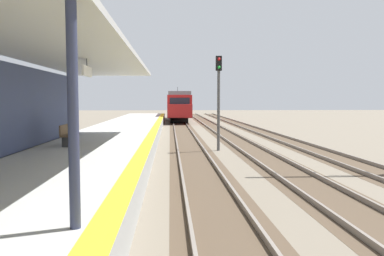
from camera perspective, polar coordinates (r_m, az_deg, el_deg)
name	(u,v)px	position (r m, az deg, el deg)	size (l,w,h in m)	color
station_platform	(95,155)	(17.63, -13.82, -3.73)	(5.00, 80.00, 0.91)	#A8A8A3
station_building_with_canopy	(4,105)	(13.40, -25.36, 3.06)	(4.85, 24.00, 4.43)	#4C4C4C
track_pair_nearest_platform	(191,151)	(21.38, -0.09, -3.35)	(2.34, 120.00, 0.16)	#4C3D2D
track_pair_middle	(254,151)	(21.82, 8.87, -3.25)	(2.34, 120.00, 0.16)	#4C3D2D
track_pair_far_side	(315,150)	(22.78, 17.28, -3.08)	(2.34, 120.00, 0.16)	#4C3D2D
approaching_train	(178,105)	(54.65, -2.00, 3.36)	(2.93, 19.60, 4.76)	maroon
rail_signal_post	(219,93)	(21.89, 3.85, 5.06)	(0.32, 0.34, 5.20)	#4C4C4C
platform_bench	(68,134)	(17.32, -17.36, -0.85)	(0.45, 1.60, 0.88)	brown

